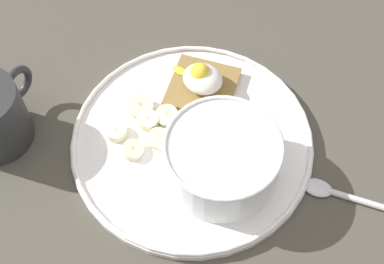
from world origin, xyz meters
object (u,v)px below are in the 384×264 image
(banana_slice_outer, at_px, (140,106))
(banana_slice_back, at_px, (116,132))
(toast_slice, at_px, (202,88))
(banana_slice_right, at_px, (148,120))
(banana_slice_front, at_px, (159,139))
(banana_slice_inner, at_px, (167,116))
(spoon, at_px, (335,193))
(oatmeal_bowl, at_px, (222,159))
(banana_slice_left, at_px, (133,150))
(poached_egg, at_px, (202,78))

(banana_slice_outer, bearing_deg, banana_slice_back, -96.43)
(toast_slice, relative_size, banana_slice_right, 3.39)
(banana_slice_front, relative_size, banana_slice_inner, 0.93)
(banana_slice_inner, bearing_deg, banana_slice_outer, -173.75)
(banana_slice_front, height_order, banana_slice_right, banana_slice_right)
(banana_slice_outer, height_order, spoon, banana_slice_outer)
(spoon, bearing_deg, oatmeal_bowl, -160.67)
(banana_slice_front, relative_size, banana_slice_outer, 0.76)
(toast_slice, bearing_deg, spoon, -13.07)
(banana_slice_left, distance_m, banana_slice_right, 0.05)
(poached_egg, bearing_deg, banana_slice_left, -101.58)
(toast_slice, distance_m, banana_slice_right, 0.09)
(banana_slice_left, height_order, banana_slice_inner, banana_slice_inner)
(poached_egg, bearing_deg, banana_slice_front, -94.34)
(poached_egg, xyz_separation_m, banana_slice_back, (-0.06, -0.11, -0.02))
(oatmeal_bowl, xyz_separation_m, banana_slice_front, (-0.09, -0.00, -0.03))
(banana_slice_back, distance_m, banana_slice_outer, 0.05)
(oatmeal_bowl, bearing_deg, banana_slice_right, 172.75)
(banana_slice_right, distance_m, banana_slice_outer, 0.02)
(banana_slice_right, bearing_deg, banana_slice_outer, 146.85)
(banana_slice_left, distance_m, banana_slice_inner, 0.06)
(banana_slice_front, height_order, banana_slice_outer, banana_slice_outer)
(toast_slice, height_order, banana_slice_right, banana_slice_right)
(banana_slice_inner, bearing_deg, banana_slice_front, -77.02)
(oatmeal_bowl, xyz_separation_m, spoon, (0.13, 0.05, -0.04))
(poached_egg, relative_size, spoon, 0.71)
(oatmeal_bowl, distance_m, poached_egg, 0.13)
(banana_slice_right, relative_size, banana_slice_inner, 0.81)
(banana_slice_inner, bearing_deg, poached_egg, 76.73)
(toast_slice, bearing_deg, banana_slice_left, -102.24)
(banana_slice_back, bearing_deg, banana_slice_front, 19.15)
(banana_slice_outer, relative_size, spoon, 0.43)
(toast_slice, height_order, poached_egg, poached_egg)
(poached_egg, distance_m, banana_slice_right, 0.09)
(banana_slice_right, bearing_deg, poached_egg, 67.91)
(spoon, bearing_deg, banana_slice_back, -166.56)
(oatmeal_bowl, bearing_deg, banana_slice_front, -179.49)
(oatmeal_bowl, distance_m, banana_slice_front, 0.09)
(banana_slice_front, bearing_deg, banana_slice_left, -121.75)
(banana_slice_front, distance_m, banana_slice_left, 0.04)
(spoon, bearing_deg, banana_slice_left, -162.11)
(oatmeal_bowl, distance_m, banana_slice_outer, 0.14)
(spoon, bearing_deg, poached_egg, 166.96)
(banana_slice_left, relative_size, banana_slice_back, 1.18)
(oatmeal_bowl, distance_m, banana_slice_inner, 0.10)
(banana_slice_front, xyz_separation_m, banana_slice_inner, (-0.01, 0.03, 0.00))
(toast_slice, relative_size, banana_slice_left, 2.91)
(poached_egg, xyz_separation_m, banana_slice_inner, (-0.01, -0.06, -0.02))
(toast_slice, distance_m, banana_slice_left, 0.13)
(toast_slice, relative_size, poached_egg, 1.34)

